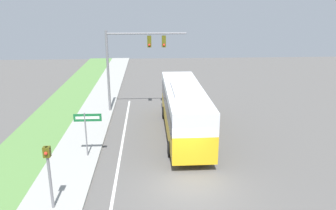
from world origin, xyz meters
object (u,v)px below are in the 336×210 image
Objects in this scene: signal_gantry at (131,55)px; street_sign at (87,126)px; bus at (184,107)px; pedestrian_signal at (49,168)px.

street_sign is at bearing -104.59° from signal_gantry.
signal_gantry is at bearing 124.39° from bus.
pedestrian_signal is at bearing -128.42° from bus.
signal_gantry is (-3.64, 5.32, 2.77)m from bus.
signal_gantry reaches higher than bus.
pedestrian_signal is 1.09× the size of street_sign.
bus is 3.68× the size of pedestrian_signal.
bus is at bearing -55.61° from signal_gantry.
bus is 1.65× the size of signal_gantry.
pedestrian_signal is (-6.56, -8.27, 0.08)m from bus.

